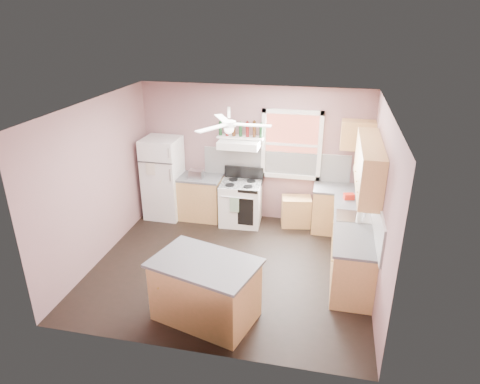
% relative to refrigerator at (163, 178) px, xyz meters
% --- Properties ---
extents(floor, '(4.50, 4.50, 0.00)m').
position_rel_refrigerator_xyz_m(floor, '(1.79, -1.63, -0.83)').
color(floor, black).
rests_on(floor, ground).
extents(ceiling, '(4.50, 4.50, 0.00)m').
position_rel_refrigerator_xyz_m(ceiling, '(1.79, -1.63, 1.87)').
color(ceiling, white).
rests_on(ceiling, ground).
extents(wall_back, '(4.50, 0.05, 2.70)m').
position_rel_refrigerator_xyz_m(wall_back, '(1.79, 0.39, 0.52)').
color(wall_back, '#845E5F').
rests_on(wall_back, ground).
extents(wall_right, '(0.05, 4.00, 2.70)m').
position_rel_refrigerator_xyz_m(wall_right, '(4.06, -1.63, 0.52)').
color(wall_right, '#845E5F').
rests_on(wall_right, ground).
extents(wall_left, '(0.05, 4.00, 2.70)m').
position_rel_refrigerator_xyz_m(wall_left, '(-0.49, -1.63, 0.52)').
color(wall_left, '#845E5F').
rests_on(wall_left, ground).
extents(backsplash_back, '(2.90, 0.03, 0.55)m').
position_rel_refrigerator_xyz_m(backsplash_back, '(2.24, 0.35, 0.34)').
color(backsplash_back, white).
rests_on(backsplash_back, wall_back).
extents(backsplash_right, '(0.03, 2.60, 0.55)m').
position_rel_refrigerator_xyz_m(backsplash_right, '(4.02, -1.33, 0.34)').
color(backsplash_right, white).
rests_on(backsplash_right, wall_right).
extents(window_view, '(1.00, 0.02, 1.20)m').
position_rel_refrigerator_xyz_m(window_view, '(2.54, 0.35, 0.77)').
color(window_view, brown).
rests_on(window_view, wall_back).
extents(window_frame, '(1.16, 0.07, 1.36)m').
position_rel_refrigerator_xyz_m(window_frame, '(2.54, 0.32, 0.77)').
color(window_frame, white).
rests_on(window_frame, wall_back).
extents(refrigerator, '(0.72, 0.70, 1.67)m').
position_rel_refrigerator_xyz_m(refrigerator, '(0.00, 0.00, 0.00)').
color(refrigerator, white).
rests_on(refrigerator, floor).
extents(base_cabinet_left, '(0.90, 0.60, 0.86)m').
position_rel_refrigerator_xyz_m(base_cabinet_left, '(0.73, 0.07, -0.40)').
color(base_cabinet_left, '#B18A4A').
rests_on(base_cabinet_left, floor).
extents(counter_left, '(0.92, 0.62, 0.04)m').
position_rel_refrigerator_xyz_m(counter_left, '(0.73, 0.07, 0.05)').
color(counter_left, '#4D4D50').
rests_on(counter_left, base_cabinet_left).
extents(toaster, '(0.29, 0.18, 0.18)m').
position_rel_refrigerator_xyz_m(toaster, '(0.72, -0.05, 0.16)').
color(toaster, silver).
rests_on(toaster, counter_left).
extents(stove, '(0.82, 0.68, 0.86)m').
position_rel_refrigerator_xyz_m(stove, '(1.62, -0.02, -0.40)').
color(stove, white).
rests_on(stove, floor).
extents(range_hood, '(0.78, 0.50, 0.14)m').
position_rel_refrigerator_xyz_m(range_hood, '(1.56, 0.12, 0.79)').
color(range_hood, white).
rests_on(range_hood, wall_back).
extents(bottle_shelf, '(0.90, 0.26, 0.03)m').
position_rel_refrigerator_xyz_m(bottle_shelf, '(1.56, 0.24, 0.89)').
color(bottle_shelf, white).
rests_on(bottle_shelf, range_hood).
extents(cart, '(0.62, 0.47, 0.56)m').
position_rel_refrigerator_xyz_m(cart, '(2.71, 0.12, -0.55)').
color(cart, '#B18A4A').
rests_on(cart, floor).
extents(base_cabinet_corner, '(1.00, 0.60, 0.86)m').
position_rel_refrigerator_xyz_m(base_cabinet_corner, '(3.54, 0.07, -0.40)').
color(base_cabinet_corner, '#B18A4A').
rests_on(base_cabinet_corner, floor).
extents(base_cabinet_right, '(0.60, 2.20, 0.86)m').
position_rel_refrigerator_xyz_m(base_cabinet_right, '(3.74, -1.33, -0.40)').
color(base_cabinet_right, '#B18A4A').
rests_on(base_cabinet_right, floor).
extents(counter_corner, '(1.02, 0.62, 0.04)m').
position_rel_refrigerator_xyz_m(counter_corner, '(3.54, 0.07, 0.05)').
color(counter_corner, '#4D4D50').
rests_on(counter_corner, base_cabinet_corner).
extents(counter_right, '(0.62, 2.22, 0.04)m').
position_rel_refrigerator_xyz_m(counter_right, '(3.73, -1.33, 0.05)').
color(counter_right, '#4D4D50').
rests_on(counter_right, base_cabinet_right).
extents(sink, '(0.55, 0.45, 0.03)m').
position_rel_refrigerator_xyz_m(sink, '(3.73, -1.13, 0.06)').
color(sink, silver).
rests_on(sink, counter_right).
extents(faucet, '(0.03, 0.03, 0.14)m').
position_rel_refrigerator_xyz_m(faucet, '(3.89, -1.13, 0.14)').
color(faucet, silver).
rests_on(faucet, sink).
extents(upper_cabinet_right, '(0.33, 1.80, 0.76)m').
position_rel_refrigerator_xyz_m(upper_cabinet_right, '(3.87, -1.13, 0.95)').
color(upper_cabinet_right, '#B18A4A').
rests_on(upper_cabinet_right, wall_right).
extents(upper_cabinet_corner, '(0.60, 0.33, 0.52)m').
position_rel_refrigerator_xyz_m(upper_cabinet_corner, '(3.74, 0.20, 1.07)').
color(upper_cabinet_corner, '#B18A4A').
rests_on(upper_cabinet_corner, wall_back).
extents(paper_towel, '(0.26, 0.12, 0.12)m').
position_rel_refrigerator_xyz_m(paper_towel, '(3.86, 0.23, 0.42)').
color(paper_towel, white).
rests_on(paper_towel, wall_back).
extents(island, '(1.50, 1.16, 0.86)m').
position_rel_refrigerator_xyz_m(island, '(1.75, -2.95, -0.40)').
color(island, '#B18A4A').
rests_on(island, floor).
extents(island_top, '(1.59, 1.26, 0.04)m').
position_rel_refrigerator_xyz_m(island_top, '(1.75, -2.95, 0.05)').
color(island_top, '#4D4D50').
rests_on(island_top, island).
extents(ceiling_fan_hub, '(0.20, 0.20, 0.08)m').
position_rel_refrigerator_xyz_m(ceiling_fan_hub, '(1.79, -1.63, 1.62)').
color(ceiling_fan_hub, white).
rests_on(ceiling_fan_hub, ceiling).
extents(soap_bottle, '(0.12, 0.12, 0.26)m').
position_rel_refrigerator_xyz_m(soap_bottle, '(3.80, -1.33, 0.20)').
color(soap_bottle, silver).
rests_on(soap_bottle, counter_right).
extents(red_caddy, '(0.20, 0.16, 0.10)m').
position_rel_refrigerator_xyz_m(red_caddy, '(3.66, -0.43, 0.12)').
color(red_caddy, '#B61D0F').
rests_on(red_caddy, counter_right).
extents(wine_bottles, '(0.86, 0.06, 0.31)m').
position_rel_refrigerator_xyz_m(wine_bottles, '(1.56, 0.24, 1.05)').
color(wine_bottles, '#143819').
rests_on(wine_bottles, bottle_shelf).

